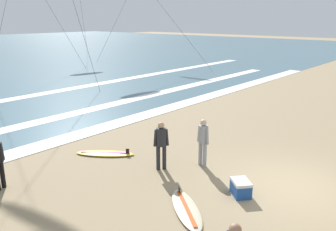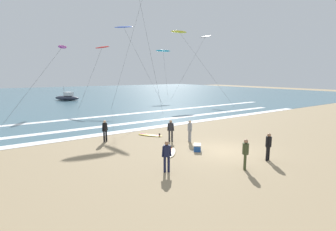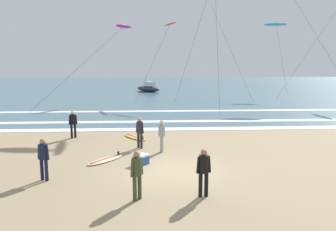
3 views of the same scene
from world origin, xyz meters
The scene contains 9 objects.
ground_plane centered at (0.00, 0.00, 0.00)m, with size 160.00×160.00×0.00m, color #9E8763.
wave_foam_shoreline centered at (1.53, 8.68, 0.01)m, with size 42.59×1.06×0.01m, color white.
wave_foam_mid_break centered at (-0.48, 11.66, 0.01)m, with size 42.66×0.91×0.01m, color white.
wave_foam_outer_break centered at (0.74, 17.27, 0.01)m, with size 50.75×0.93×0.01m, color white.
surfer_right_near centered at (-1.56, 3.77, 0.96)m, with size 0.46×0.38×1.60m.
surfer_background_far centered at (-0.46, 2.93, 0.96)m, with size 0.32×0.52×1.60m.
surfboard_right_spare centered at (-3.04, 1.61, 0.05)m, with size 1.77×2.02×0.25m.
surfboard_near_water centered at (-1.93, 6.14, 0.05)m, with size 1.71×2.06×0.25m.
cooler_box centered at (-1.43, 0.96, 0.22)m, with size 0.74×0.76×0.44m.
Camera 1 is at (-9.39, -3.18, 4.76)m, focal length 37.41 mm.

